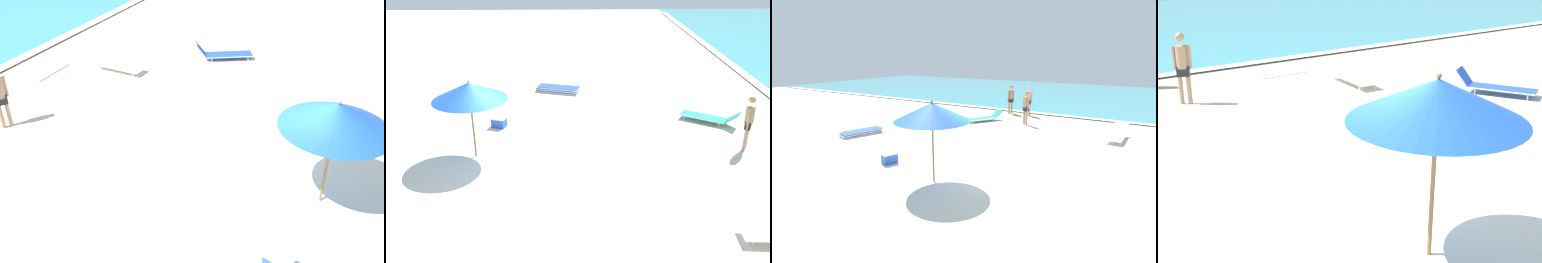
% 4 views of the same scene
% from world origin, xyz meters
% --- Properties ---
extents(ground_plane, '(60.00, 60.00, 0.16)m').
position_xyz_m(ground_plane, '(0.00, 0.01, -0.08)').
color(ground_plane, beige).
extents(beach_umbrella, '(2.19, 2.19, 2.41)m').
position_xyz_m(beach_umbrella, '(-0.42, -1.29, 2.08)').
color(beach_umbrella, olive).
rests_on(beach_umbrella, ground_plane).
extents(sun_lounger_under_umbrella, '(0.74, 2.08, 0.60)m').
position_xyz_m(sun_lounger_under_umbrella, '(3.78, 6.40, 0.22)').
color(sun_lounger_under_umbrella, white).
rests_on(sun_lounger_under_umbrella, ground_plane).
extents(sun_lounger_near_water_left, '(1.52, 2.10, 0.62)m').
position_xyz_m(sun_lounger_near_water_left, '(6.21, 3.29, 0.22)').
color(sun_lounger_near_water_left, blue).
rests_on(sun_lounger_near_water_left, ground_plane).
extents(cooler_box, '(0.49, 0.59, 0.37)m').
position_xyz_m(cooler_box, '(-2.62, -0.90, 0.19)').
color(cooler_box, blue).
rests_on(cooler_box, ground_plane).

